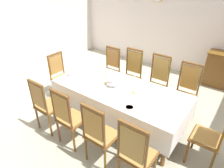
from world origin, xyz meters
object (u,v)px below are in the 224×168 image
object	(u,v)px
chair_north_d	(185,91)
candlestick_west	(106,76)
chair_south_d	(136,153)
dining_table	(119,92)
chair_south_b	(69,117)
chair_north_b	(131,74)
chair_head_east	(212,135)
bowl_near_right	(129,108)
chair_head_west	(61,75)
chair_south_a	(46,104)
bowl_near_left	(119,76)
chair_north_a	(110,69)
chair_north_c	(157,82)
candlestick_east	(134,87)
soup_tureen	(113,81)
spoon_secondary	(135,110)
chair_south_c	(99,133)
spoon_primary	(115,75)

from	to	relation	value
chair_north_d	candlestick_west	size ratio (longest dim) A/B	3.12
chair_south_d	dining_table	bearing A→B (deg)	134.51
chair_south_b	chair_north_b	distance (m)	1.91
chair_south_d	chair_head_east	size ratio (longest dim) A/B	1.02
bowl_near_right	chair_head_west	bearing A→B (deg)	168.76
chair_south_a	bowl_near_left	xyz separation A→B (m)	(0.67, 1.32, 0.24)
chair_south_b	chair_north_a	bearing A→B (deg)	107.56
dining_table	chair_south_a	distance (m)	1.34
chair_north_c	candlestick_east	distance (m)	1.01
soup_tureen	chair_north_c	bearing A→B (deg)	64.33
chair_south_a	spoon_secondary	world-z (taller)	chair_south_a
chair_north_c	chair_north_d	bearing A→B (deg)	179.88
chair_south_c	spoon_secondary	bearing A→B (deg)	63.96
chair_south_c	bowl_near_left	size ratio (longest dim) A/B	7.25
candlestick_east	chair_south_b	bearing A→B (deg)	-124.11
chair_north_b	bowl_near_left	distance (m)	0.62
chair_north_b	soup_tureen	xyz separation A→B (m)	(0.19, -0.96, 0.28)
chair_north_d	bowl_near_right	world-z (taller)	chair_north_d
chair_north_c	candlestick_west	distance (m)	1.19
chair_north_c	chair_head_west	world-z (taller)	chair_north_c
spoon_primary	chair_south_b	bearing A→B (deg)	-92.45
chair_north_d	chair_head_east	bearing A→B (deg)	126.81
chair_south_b	candlestick_west	size ratio (longest dim) A/B	2.97
dining_table	chair_north_a	xyz separation A→B (m)	(-0.94, 0.95, -0.14)
candlestick_west	dining_table	bearing A→B (deg)	-0.00
dining_table	chair_head_east	bearing A→B (deg)	0.00
chair_south_a	chair_north_b	distance (m)	2.00
chair_north_c	candlestick_east	size ratio (longest dim) A/B	3.53
chair_south_a	candlestick_west	distance (m)	1.19
soup_tureen	chair_south_d	bearing A→B (deg)	-41.45
chair_north_c	spoon_primary	distance (m)	0.91
chair_head_east	candlestick_east	distance (m)	1.38
spoon_primary	dining_table	bearing A→B (deg)	-51.09
dining_table	chair_north_d	xyz separation A→B (m)	(0.94, 0.95, -0.12)
candlestick_west	spoon_secondary	distance (m)	0.99
candlestick_east	bowl_near_right	size ratio (longest dim) A/B	2.29
chair_north_a	spoon_primary	size ratio (longest dim) A/B	6.12
chair_head_east	candlestick_east	xyz separation A→B (m)	(-1.34, -0.00, 0.34)
chair_north_d	spoon_secondary	distance (m)	1.41
chair_head_west	spoon_primary	size ratio (longest dim) A/B	5.98
dining_table	chair_south_d	xyz separation A→B (m)	(0.94, -0.95, -0.13)
chair_north_d	chair_head_east	size ratio (longest dim) A/B	1.04
chair_north_b	soup_tureen	size ratio (longest dim) A/B	4.82
chair_north_a	spoon_primary	xyz separation A→B (m)	(0.56, -0.55, 0.22)
chair_head_west	chair_south_c	bearing A→B (deg)	64.18
spoon_primary	chair_south_a	bearing A→B (deg)	-116.77
dining_table	chair_south_b	size ratio (longest dim) A/B	2.27
chair_head_east	bowl_near_right	distance (m)	1.26
chair_head_west	soup_tureen	bearing A→B (deg)	90.00
dining_table	spoon_secondary	size ratio (longest dim) A/B	14.41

